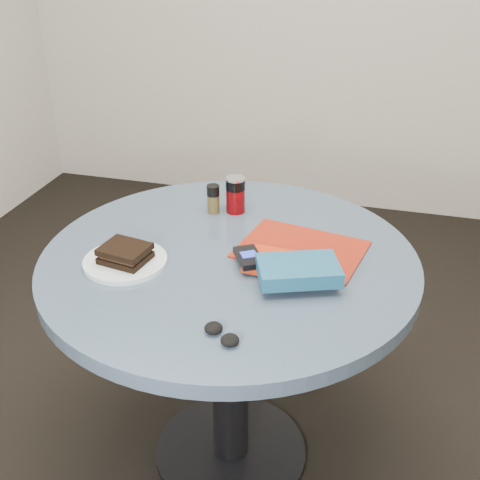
% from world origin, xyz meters
% --- Properties ---
extents(ground, '(4.00, 4.00, 0.00)m').
position_xyz_m(ground, '(0.00, 0.00, 0.00)').
color(ground, black).
rests_on(ground, ground).
extents(table, '(1.00, 1.00, 0.75)m').
position_xyz_m(table, '(0.00, 0.00, 0.59)').
color(table, black).
rests_on(table, ground).
extents(plate, '(0.23, 0.23, 0.01)m').
position_xyz_m(plate, '(-0.25, -0.11, 0.76)').
color(plate, silver).
rests_on(plate, table).
extents(sandwich, '(0.13, 0.12, 0.04)m').
position_xyz_m(sandwich, '(-0.24, -0.12, 0.78)').
color(sandwich, black).
rests_on(sandwich, plate).
extents(soda_can, '(0.07, 0.07, 0.11)m').
position_xyz_m(soda_can, '(-0.05, 0.26, 0.81)').
color(soda_can, '#6B0509').
rests_on(soda_can, table).
extents(pepper_grinder, '(0.05, 0.05, 0.09)m').
position_xyz_m(pepper_grinder, '(-0.12, 0.24, 0.79)').
color(pepper_grinder, '#4C4320').
rests_on(pepper_grinder, table).
extents(magazine, '(0.36, 0.30, 0.01)m').
position_xyz_m(magazine, '(0.18, 0.08, 0.75)').
color(magazine, maroon).
rests_on(magazine, table).
extents(red_book, '(0.20, 0.14, 0.02)m').
position_xyz_m(red_book, '(0.16, -0.03, 0.76)').
color(red_book, '#B72A0E').
rests_on(red_book, magazine).
extents(novel, '(0.23, 0.19, 0.04)m').
position_xyz_m(novel, '(0.20, -0.09, 0.79)').
color(novel, navy).
rests_on(novel, red_book).
extents(mp3_player, '(0.10, 0.12, 0.02)m').
position_xyz_m(mp3_player, '(0.07, -0.05, 0.78)').
color(mp3_player, black).
rests_on(mp3_player, red_book).
extents(headphones, '(0.10, 0.09, 0.02)m').
position_xyz_m(headphones, '(0.08, -0.34, 0.76)').
color(headphones, black).
rests_on(headphones, table).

